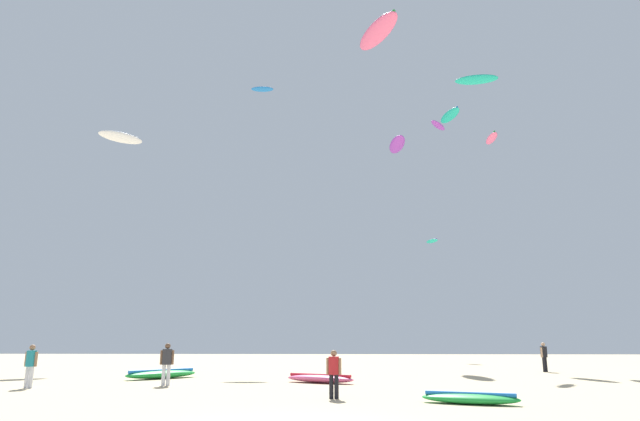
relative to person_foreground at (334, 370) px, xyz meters
The scene contains 16 objects.
person_foreground is the anchor object (origin of this frame).
person_midground 8.82m from the person_foreground, 146.27° to the left, with size 0.59×0.40×1.78m.
person_left 19.96m from the person_foreground, 50.52° to the left, with size 0.48×0.40×1.75m.
person_right 13.04m from the person_foreground, 164.59° to the left, with size 0.57×0.39×1.74m.
kite_grounded_near 6.66m from the person_foreground, 96.24° to the left, with size 3.48×2.41×0.44m.
kite_grounded_mid 12.65m from the person_foreground, 134.54° to the left, with size 3.42×3.60×0.46m.
kite_grounded_far 4.52m from the person_foreground, 17.30° to the right, with size 3.12×1.83×0.38m.
kite_aloft_0 26.94m from the person_foreground, 58.22° to the left, with size 3.09×1.32×0.63m.
kite_aloft_1 37.14m from the person_foreground, 74.53° to the left, with size 1.27×2.14×0.39m.
kite_aloft_2 36.53m from the person_foreground, 104.37° to the left, with size 2.10×0.71×0.47m.
kite_aloft_3 27.59m from the person_foreground, 68.46° to the left, with size 1.75×2.33×0.32m.
kite_aloft_4 34.97m from the person_foreground, 68.70° to the left, with size 1.76×3.55×0.66m.
kite_aloft_5 19.07m from the person_foreground, 71.71° to the left, with size 2.67×4.09×0.78m.
kite_aloft_6 30.87m from the person_foreground, 78.06° to the left, with size 1.31×4.40×0.45m.
kite_aloft_7 33.87m from the person_foreground, 128.61° to the left, with size 3.48×3.17×0.89m.
kite_aloft_9 30.43m from the person_foreground, 60.38° to the left, with size 1.00×2.76×0.35m.
Camera 1 is at (1.18, -12.22, 1.98)m, focal length 30.11 mm.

